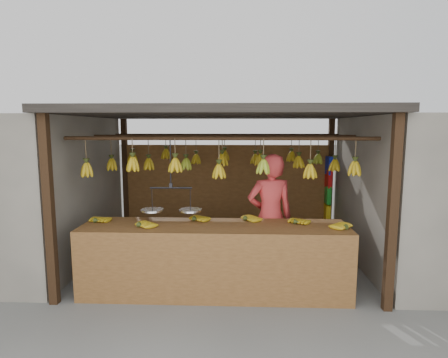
{
  "coord_description": "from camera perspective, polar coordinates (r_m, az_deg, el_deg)",
  "views": [
    {
      "loc": [
        0.25,
        -5.74,
        2.14
      ],
      "look_at": [
        0.0,
        0.3,
        1.3
      ],
      "focal_mm": 30.0,
      "sensor_mm": 36.0,
      "label": 1
    }
  ],
  "objects": [
    {
      "name": "balance_scale",
      "position": [
        4.93,
        -8.03,
        -4.21
      ],
      "size": [
        0.79,
        0.31,
        0.95
      ],
      "color": "black",
      "rests_on": "ground"
    },
    {
      "name": "stall",
      "position": [
        6.08,
        0.01,
        6.32
      ],
      "size": [
        4.3,
        3.3,
        2.4
      ],
      "color": "black",
      "rests_on": "ground"
    },
    {
      "name": "bag_bundles",
      "position": [
        7.38,
        15.58,
        -1.35
      ],
      "size": [
        0.08,
        0.26,
        1.26
      ],
      "color": "#1426BF",
      "rests_on": "ground"
    },
    {
      "name": "vendor",
      "position": [
        5.31,
        7.04,
        -5.77
      ],
      "size": [
        0.71,
        0.53,
        1.78
      ],
      "primitive_type": "imported",
      "rotation": [
        0.0,
        0.0,
        3.31
      ],
      "color": "#BF3333",
      "rests_on": "ground"
    },
    {
      "name": "hanging_bananas",
      "position": [
        5.77,
        -0.15,
        2.6
      ],
      "size": [
        3.6,
        2.24,
        0.39
      ],
      "color": "#AF8C12",
      "rests_on": "ground"
    },
    {
      "name": "ground",
      "position": [
        6.13,
        -0.12,
        -12.51
      ],
      "size": [
        80.0,
        80.0,
        0.0
      ],
      "primitive_type": "plane",
      "color": "#5B5B57"
    },
    {
      "name": "counter",
      "position": [
        4.75,
        -1.51,
        -9.71
      ],
      "size": [
        3.48,
        0.78,
        0.96
      ],
      "color": "brown",
      "rests_on": "ground"
    }
  ]
}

